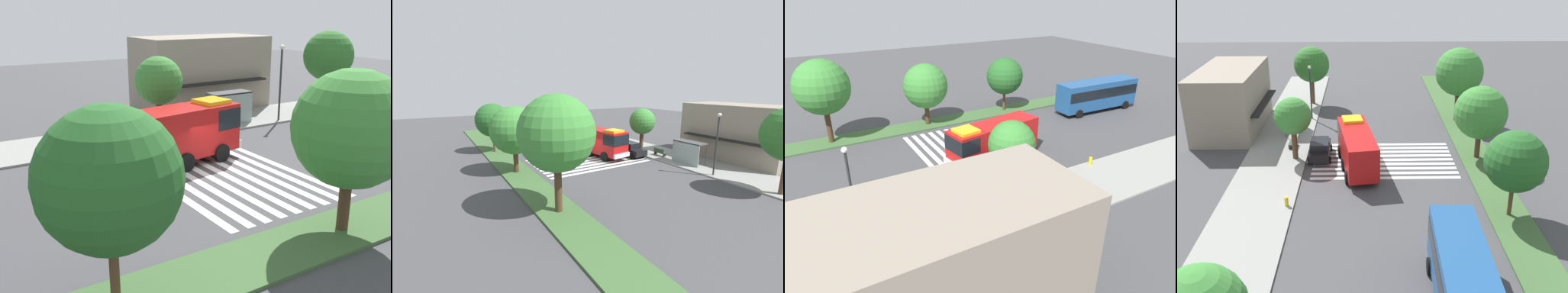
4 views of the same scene
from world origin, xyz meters
TOP-DOWN VIEW (x-y plane):
  - ground_plane at (0.00, 0.00)m, footprint 120.00×120.00m
  - sidewalk at (0.00, 9.80)m, footprint 60.00×5.63m
  - median_strip at (0.00, -8.48)m, footprint 60.00×3.00m
  - crosswalk at (-0.05, 0.00)m, footprint 7.65×12.57m
  - fire_truck at (-1.39, 2.42)m, footprint 8.85×3.74m
  - parked_car_mid at (0.64, 5.78)m, footprint 4.29×2.13m
  - bus_stop_shelter at (6.98, 8.62)m, footprint 3.50×1.40m
  - bench_near_shelter at (2.98, 8.60)m, footprint 1.60×0.50m
  - street_lamp at (10.99, 7.58)m, footprint 0.36×0.36m
  - storefront_building at (8.44, 15.52)m, footprint 11.68×6.64m
  - sidewalk_tree_west at (0.28, 7.98)m, footprint 3.30×3.30m
  - sidewalk_tree_east at (16.68, 7.98)m, footprint 4.26×4.26m
  - median_tree_far_west at (-9.77, -8.48)m, footprint 4.27×4.27m
  - median_tree_west at (0.17, -8.48)m, footprint 4.71×4.71m
  - fire_hydrant at (-8.23, 7.48)m, footprint 0.28×0.28m

SIDE VIEW (x-z plane):
  - ground_plane at x=0.00m, z-range 0.00..0.00m
  - crosswalk at x=-0.05m, z-range 0.00..0.01m
  - sidewalk at x=0.00m, z-range 0.00..0.14m
  - median_strip at x=0.00m, z-range 0.00..0.14m
  - fire_hydrant at x=-8.23m, z-range 0.14..0.84m
  - bench_near_shelter at x=2.98m, z-range 0.14..1.04m
  - parked_car_mid at x=0.64m, z-range 0.02..1.72m
  - bus_stop_shelter at x=6.98m, z-range 0.66..3.12m
  - fire_truck at x=-1.39m, z-range 0.17..3.79m
  - storefront_building at x=8.44m, z-range 0.00..6.50m
  - street_lamp at x=10.99m, z-range 0.69..6.70m
  - sidewalk_tree_west at x=0.28m, z-range 1.27..6.92m
  - median_tree_far_west at x=-9.77m, z-range 1.13..7.41m
  - median_tree_west at x=0.17m, z-range 1.06..7.65m
  - sidewalk_tree_east at x=16.68m, z-range 1.47..8.45m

